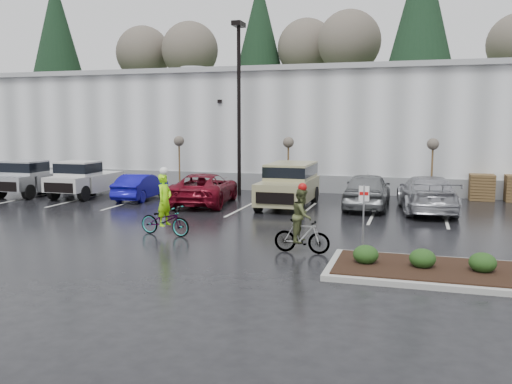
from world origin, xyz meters
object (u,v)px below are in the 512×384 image
(pickup_white, at_px, (88,178))
(car_grey, at_px, (367,190))
(pickup_silver, at_px, (37,177))
(sapling_east, at_px, (433,147))
(suv_tan, at_px, (288,185))
(car_red, at_px, (204,189))
(car_blue, at_px, (141,187))
(car_far_silver, at_px, (427,194))
(lamppost, at_px, (239,90))
(fire_lane_sign, at_px, (364,212))
(cyclist_olive, at_px, (302,227))
(sapling_mid, at_px, (288,145))
(cyclist_hivis, at_px, (165,214))
(sapling_west, at_px, (179,144))
(pallet_stack_a, at_px, (482,187))

(pickup_white, height_order, car_grey, pickup_white)
(pickup_silver, bearing_deg, sapling_east, 10.21)
(sapling_east, xyz_separation_m, suv_tan, (-6.56, -3.95, -1.70))
(sapling_east, bearing_deg, pickup_silver, -169.79)
(car_red, xyz_separation_m, car_grey, (7.78, 1.01, 0.08))
(pickup_silver, bearing_deg, car_blue, -0.05)
(car_far_silver, bearing_deg, lamppost, -21.61)
(fire_lane_sign, distance_m, car_far_silver, 9.43)
(sapling_east, relative_size, cyclist_olive, 1.46)
(sapling_mid, height_order, car_blue, sapling_mid)
(car_blue, height_order, cyclist_hivis, cyclist_hivis)
(fire_lane_sign, height_order, car_far_silver, fire_lane_sign)
(sapling_mid, relative_size, fire_lane_sign, 1.45)
(sapling_west, xyz_separation_m, cyclist_olive, (9.93, -12.69, -1.92))
(pickup_white, bearing_deg, car_far_silver, -0.57)
(car_blue, relative_size, car_grey, 0.82)
(sapling_east, distance_m, cyclist_hivis, 14.93)
(suv_tan, bearing_deg, car_red, -175.15)
(pallet_stack_a, bearing_deg, pickup_white, -167.76)
(lamppost, bearing_deg, pickup_white, -162.91)
(car_grey, bearing_deg, fire_lane_sign, 94.02)
(pallet_stack_a, bearing_deg, pickup_silver, -168.49)
(pickup_silver, distance_m, cyclist_hivis, 13.93)
(fire_lane_sign, bearing_deg, pickup_silver, 154.21)
(suv_tan, distance_m, cyclist_hivis, 8.04)
(lamppost, bearing_deg, car_grey, -17.97)
(lamppost, distance_m, sapling_east, 10.48)
(car_red, xyz_separation_m, car_far_silver, (10.44, 0.72, 0.05))
(sapling_east, bearing_deg, car_far_silver, -94.20)
(pickup_white, distance_m, car_blue, 3.40)
(lamppost, xyz_separation_m, sapling_east, (10.00, 1.00, -2.96))
(pallet_stack_a, relative_size, cyclist_hivis, 0.55)
(fire_lane_sign, xyz_separation_m, car_grey, (-0.73, 9.51, -0.56))
(cyclist_hivis, bearing_deg, sapling_east, -30.37)
(lamppost, height_order, suv_tan, lamppost)
(sapling_mid, relative_size, car_grey, 0.64)
(pickup_white, bearing_deg, car_grey, 0.45)
(lamppost, relative_size, car_blue, 2.26)
(pallet_stack_a, distance_m, car_blue, 17.63)
(car_far_silver, bearing_deg, suv_tan, -3.41)
(lamppost, height_order, cyclist_hivis, lamppost)
(fire_lane_sign, bearing_deg, sapling_west, 132.67)
(fire_lane_sign, height_order, car_grey, fire_lane_sign)
(car_grey, distance_m, car_far_silver, 2.68)
(fire_lane_sign, relative_size, pickup_silver, 0.42)
(sapling_west, bearing_deg, car_grey, -16.57)
(sapling_east, bearing_deg, cyclist_olive, -107.78)
(suv_tan, relative_size, car_grey, 1.03)
(car_red, bearing_deg, pickup_silver, -10.69)
(pallet_stack_a, relative_size, car_red, 0.25)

